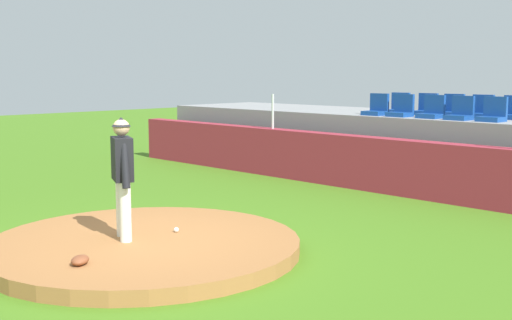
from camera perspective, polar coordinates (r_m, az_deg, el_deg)
The scene contains 17 objects.
ground_plane at distance 9.25m, azimuth -9.76°, elevation -8.01°, with size 60.00×60.00×0.00m, color #47791C.
pitchers_mound at distance 9.23m, azimuth -9.77°, elevation -7.43°, with size 4.32×4.32×0.19m, color #A16738.
pitcher at distance 9.08m, azimuth -11.65°, elevation -0.77°, with size 0.71×0.42×1.69m.
baseball at distance 9.50m, azimuth -7.01°, elevation -6.10°, with size 0.07×0.07×0.07m, color white.
fielding_glove at distance 8.17m, azimuth -15.19°, elevation -8.48°, with size 0.30×0.20×0.11m, color brown.
brick_barrier at distance 13.61m, azimuth 12.23°, elevation -0.58°, with size 16.78×0.40×1.14m, color #9F2B3A.
fence_post_left at distance 15.70m, azimuth 1.48°, elevation 4.29°, with size 0.06×0.06×0.84m, color silver.
bleacher_platform at distance 15.54m, azimuth 16.86°, elevation 0.95°, with size 16.47×3.07×1.51m, color gray.
stadium_chair_0 at distance 15.32m, azimuth 10.55°, elevation 4.47°, with size 0.48×0.44×0.50m.
stadium_chair_1 at distance 14.95m, azimuth 12.65°, elevation 4.34°, with size 0.48×0.44×0.50m.
stadium_chair_2 at distance 14.59m, azimuth 15.20°, elevation 4.18°, with size 0.48×0.44×0.50m.
stadium_chair_3 at distance 14.23m, azimuth 17.52°, elevation 4.01°, with size 0.48×0.44×0.50m.
stadium_chair_4 at distance 13.96m, azimuth 20.08°, elevation 3.84°, with size 0.48×0.44×0.50m.
stadium_chair_5 at distance 16.06m, azimuth 12.37°, elevation 4.57°, with size 0.48×0.44×0.50m.
stadium_chair_6 at distance 15.73m, azimuth 14.68°, elevation 4.43°, with size 0.48×0.44×0.50m.
stadium_chair_7 at distance 15.39m, azimuth 16.82°, elevation 4.29°, with size 0.48×0.44×0.50m.
stadium_chair_8 at distance 15.05m, azimuth 19.14°, elevation 4.13°, with size 0.48×0.44×0.50m.
Camera 1 is at (7.33, -5.07, 2.48)m, focal length 45.56 mm.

